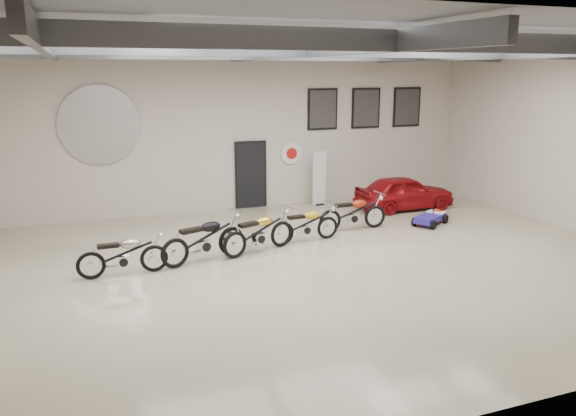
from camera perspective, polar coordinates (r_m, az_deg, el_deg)
name	(u,v)px	position (r m, az deg, el deg)	size (l,w,h in m)	color
floor	(307,267)	(12.77, 1.90, -6.00)	(16.00, 12.00, 0.01)	#BCAD8F
ceiling	(309,37)	(12.04, 2.10, 17.01)	(16.00, 12.00, 0.01)	slate
back_wall	(234,131)	(17.80, -5.49, 7.83)	(16.00, 0.02, 5.00)	beige
ceiling_beams	(308,49)	(12.03, 2.09, 15.82)	(15.80, 11.80, 0.32)	#55575D
door	(251,176)	(18.10, -3.81, 3.31)	(0.92, 0.08, 2.10)	black
logo_plaque	(99,125)	(17.13, -18.61, 7.96)	(2.30, 0.06, 1.16)	silver
poster_left	(323,109)	(18.72, 3.53, 9.99)	(1.05, 0.08, 1.35)	black
poster_mid	(366,108)	(19.43, 7.91, 10.02)	(1.05, 0.08, 1.35)	black
poster_right	(407,107)	(20.24, 11.97, 10.00)	(1.05, 0.08, 1.35)	black
oil_sign	(291,153)	(18.44, 0.34, 5.58)	(0.72, 0.10, 0.72)	white
banner_stand	(319,178)	(18.46, 3.20, 3.07)	(0.49, 0.20, 1.81)	white
motorcycle_silver	(123,254)	(12.60, -16.46, -4.49)	(1.88, 0.58, 0.98)	silver
motorcycle_black	(204,238)	(13.11, -8.56, -3.04)	(2.15, 0.67, 1.12)	silver
motorcycle_gold	(259,231)	(13.64, -3.00, -2.39)	(2.03, 0.63, 1.06)	silver
motorcycle_yellow	(306,224)	(14.48, 1.81, -1.61)	(1.84, 0.57, 0.96)	silver
motorcycle_red	(353,212)	(15.63, 6.62, -0.42)	(1.99, 0.62, 1.03)	silver
go_kart	(432,215)	(16.76, 14.44, -0.67)	(1.47, 0.66, 0.53)	navy
vintage_car	(404,192)	(18.31, 11.74, 1.57)	(3.20, 1.29, 1.09)	maroon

